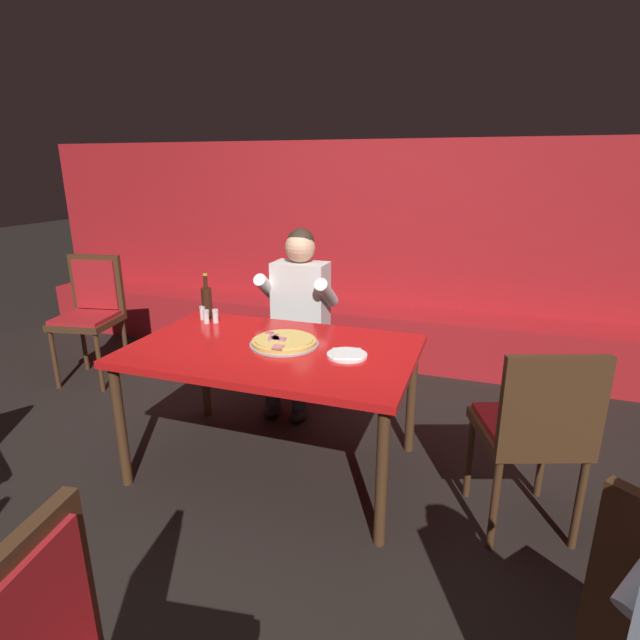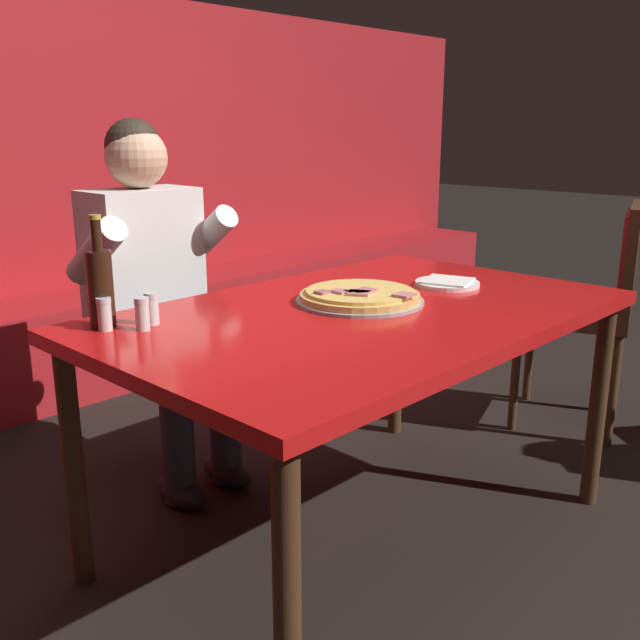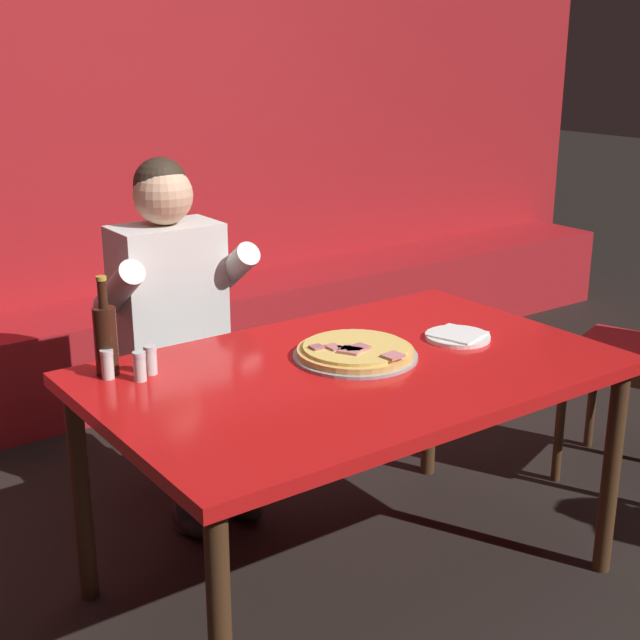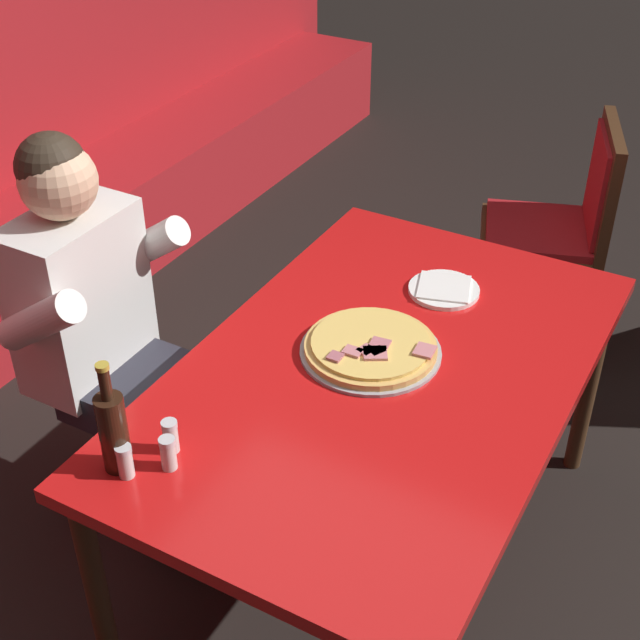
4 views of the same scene
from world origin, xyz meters
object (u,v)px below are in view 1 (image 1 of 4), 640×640
object	(u,v)px
main_dining_table	(273,359)
shaker_parmesan	(216,317)
dining_chair_near_right	(91,308)
dining_chair_near_left	(535,425)
beer_bottle	(207,301)
plate_white_paper	(347,355)
shaker_oregano	(206,317)
diner_seated_blue_shirt	(297,312)
pizza	(284,342)
shaker_black_pepper	(203,313)

from	to	relation	value
main_dining_table	shaker_parmesan	size ratio (longest dim) A/B	17.90
dining_chair_near_right	dining_chair_near_left	distance (m)	3.36
main_dining_table	beer_bottle	xyz separation A→B (m)	(-0.62, 0.36, 0.18)
shaker_parmesan	dining_chair_near_left	distance (m)	1.91
beer_bottle	dining_chair_near_right	world-z (taller)	beer_bottle
plate_white_paper	shaker_oregano	bearing A→B (deg)	165.07
shaker_parmesan	diner_seated_blue_shirt	xyz separation A→B (m)	(0.35, 0.50, -0.07)
pizza	dining_chair_near_left	distance (m)	1.32
main_dining_table	diner_seated_blue_shirt	bearing A→B (deg)	102.14
shaker_parmesan	shaker_oregano	distance (m)	0.06
shaker_parmesan	dining_chair_near_right	world-z (taller)	dining_chair_near_right
diner_seated_blue_shirt	shaker_parmesan	bearing A→B (deg)	-124.78
pizza	shaker_black_pepper	xyz separation A→B (m)	(-0.68, 0.27, 0.02)
beer_bottle	plate_white_paper	bearing A→B (deg)	-19.41
dining_chair_near_left	dining_chair_near_right	bearing A→B (deg)	165.62
beer_bottle	dining_chair_near_left	size ratio (longest dim) A/B	0.31
shaker_parmesan	dining_chair_near_right	distance (m)	1.48
dining_chair_near_right	dining_chair_near_left	size ratio (longest dim) A/B	1.05
shaker_parmesan	shaker_oregano	world-z (taller)	same
diner_seated_blue_shirt	pizza	bearing A→B (deg)	-73.66
dining_chair_near_left	diner_seated_blue_shirt	bearing A→B (deg)	149.14
beer_bottle	dining_chair_near_left	distance (m)	2.03
beer_bottle	shaker_black_pepper	size ratio (longest dim) A/B	3.40
beer_bottle	shaker_parmesan	distance (m)	0.14
diner_seated_blue_shirt	beer_bottle	bearing A→B (deg)	-136.43
dining_chair_near_right	shaker_parmesan	bearing A→B (deg)	-17.18
beer_bottle	diner_seated_blue_shirt	distance (m)	0.64
dining_chair_near_left	plate_white_paper	bearing A→B (deg)	173.22
shaker_parmesan	shaker_black_pepper	bearing A→B (deg)	161.58
shaker_black_pepper	shaker_parmesan	xyz separation A→B (m)	(0.12, -0.04, 0.00)
shaker_black_pepper	shaker_oregano	bearing A→B (deg)	-45.38
shaker_oregano	diner_seated_blue_shirt	xyz separation A→B (m)	(0.40, 0.53, -0.07)
shaker_black_pepper	plate_white_paper	bearing A→B (deg)	-17.46
diner_seated_blue_shirt	dining_chair_near_left	world-z (taller)	diner_seated_blue_shirt
dining_chair_near_left	beer_bottle	bearing A→B (deg)	166.35
plate_white_paper	shaker_parmesan	xyz separation A→B (m)	(-0.94, 0.29, 0.03)
shaker_parmesan	diner_seated_blue_shirt	distance (m)	0.61
pizza	shaker_parmesan	xyz separation A→B (m)	(-0.56, 0.24, 0.02)
main_dining_table	shaker_black_pepper	world-z (taller)	shaker_black_pepper
shaker_black_pepper	dining_chair_near_left	size ratio (longest dim) A/B	0.09
plate_white_paper	shaker_parmesan	distance (m)	0.98
pizza	dining_chair_near_right	size ratio (longest dim) A/B	0.38
plate_white_paper	dining_chair_near_right	xyz separation A→B (m)	(-2.34, 0.73, -0.16)
plate_white_paper	dining_chair_near_left	bearing A→B (deg)	-6.78
plate_white_paper	diner_seated_blue_shirt	distance (m)	0.99
pizza	dining_chair_near_left	world-z (taller)	dining_chair_near_left
shaker_oregano	dining_chair_near_right	world-z (taller)	dining_chair_near_right
plate_white_paper	beer_bottle	distance (m)	1.11
diner_seated_blue_shirt	dining_chair_near_right	distance (m)	1.75
main_dining_table	plate_white_paper	world-z (taller)	plate_white_paper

